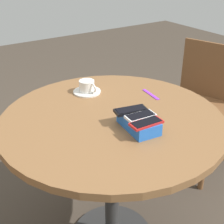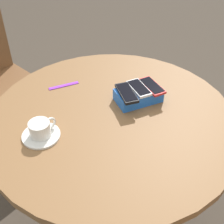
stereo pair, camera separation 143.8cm
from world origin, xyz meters
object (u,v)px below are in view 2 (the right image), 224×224
(round_table, at_px, (112,139))
(phone_red, at_px, (152,86))
(phone_black, at_px, (127,93))
(coffee_cup, at_px, (40,128))
(phone_box, at_px, (138,95))
(lanyard_strap, at_px, (64,86))
(saucer, at_px, (41,135))
(phone_white, at_px, (139,88))

(round_table, height_order, phone_red, phone_red)
(phone_black, relative_size, coffee_cup, 1.36)
(phone_box, relative_size, lanyard_strap, 1.45)
(lanyard_strap, bearing_deg, saucer, 51.72)
(round_table, height_order, phone_black, phone_black)
(phone_red, relative_size, phone_black, 0.93)
(phone_black, xyz_separation_m, saucer, (0.36, 0.00, -0.05))
(lanyard_strap, bearing_deg, phone_black, 123.74)
(phone_red, relative_size, lanyard_strap, 1.00)
(phone_black, bearing_deg, lanyard_strap, -56.26)
(phone_box, distance_m, phone_black, 0.06)
(lanyard_strap, bearing_deg, phone_red, 137.32)
(saucer, bearing_deg, lanyard_strap, -128.28)
(phone_red, bearing_deg, coffee_cup, -1.13)
(phone_black, bearing_deg, phone_white, -176.69)
(phone_black, xyz_separation_m, lanyard_strap, (0.16, -0.24, -0.05))
(phone_box, height_order, saucer, phone_box)
(phone_box, bearing_deg, phone_black, -1.42)
(phone_box, xyz_separation_m, phone_red, (-0.06, 0.01, 0.03))
(round_table, distance_m, phone_box, 0.21)
(phone_white, bearing_deg, saucer, 0.67)
(round_table, bearing_deg, phone_black, -158.70)
(phone_black, distance_m, coffee_cup, 0.35)
(lanyard_strap, bearing_deg, coffee_cup, 52.04)
(coffee_cup, relative_size, lanyard_strap, 0.79)
(phone_red, bearing_deg, phone_white, -14.31)
(phone_red, distance_m, lanyard_strap, 0.38)
(coffee_cup, bearing_deg, round_table, 173.13)
(phone_white, xyz_separation_m, saucer, (0.42, 0.00, -0.05))
(phone_box, xyz_separation_m, phone_black, (0.06, -0.00, 0.03))
(lanyard_strap, bearing_deg, phone_white, 132.76)
(phone_white, bearing_deg, phone_red, 165.69)
(phone_red, distance_m, phone_black, 0.11)
(phone_box, bearing_deg, phone_red, 171.31)
(phone_box, distance_m, lanyard_strap, 0.33)
(lanyard_strap, bearing_deg, phone_box, 131.69)
(phone_white, xyz_separation_m, lanyard_strap, (0.22, -0.24, -0.05))
(phone_white, bearing_deg, round_table, 14.22)
(phone_red, height_order, coffee_cup, coffee_cup)
(phone_red, xyz_separation_m, phone_black, (0.11, -0.01, 0.00))
(phone_white, relative_size, coffee_cup, 1.20)
(saucer, relative_size, lanyard_strap, 1.04)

